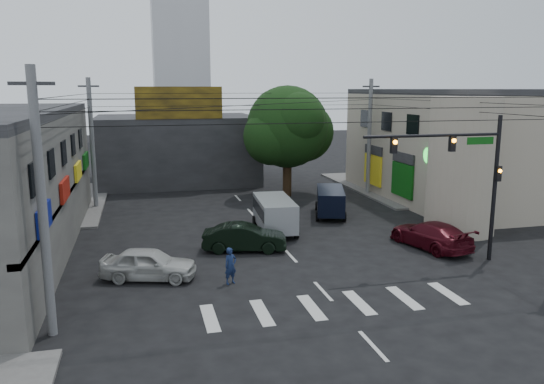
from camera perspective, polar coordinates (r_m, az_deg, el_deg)
name	(u,v)px	position (r m, az deg, el deg)	size (l,w,h in m)	color
ground	(302,268)	(25.59, 3.25, -8.21)	(160.00, 160.00, 0.00)	black
sidewalk_far_right	(437,185)	(48.91, 17.30, 0.72)	(16.00, 16.00, 0.15)	#514F4C
building_right	(474,147)	(44.23, 20.94, 4.58)	(14.00, 18.00, 8.00)	#9E927D
corner_column	(462,166)	(32.92, 19.80, 2.66)	(4.00, 4.00, 8.00)	#9E927D
building_far	(177,149)	(49.46, -10.21, 4.58)	(14.00, 10.00, 6.00)	#232326
billboard	(179,103)	(44.28, -9.95, 9.43)	(7.00, 0.30, 2.60)	olive
tower_distant	(179,5)	(94.31, -10.02, 19.18)	(9.00, 9.00, 44.00)	silver
street_tree	(287,127)	(41.70, 1.67, 6.99)	(6.40, 6.40, 8.70)	black
traffic_gantry	(466,166)	(26.94, 20.15, 2.69)	(7.10, 0.35, 7.20)	black
utility_pole_near_left	(42,206)	(19.22, -23.50, -1.39)	(0.32, 0.32, 9.20)	#59595B
utility_pole_far_left	(92,144)	(39.38, -18.77, 4.89)	(0.32, 0.32, 9.20)	#59595B
utility_pole_far_right	(369,138)	(43.06, 10.43, 5.77)	(0.32, 0.32, 9.20)	#59595B
dark_sedan	(245,237)	(28.07, -2.97, -4.90)	(4.62, 2.49, 1.44)	black
white_compact	(149,264)	(24.59, -13.10, -7.53)	(4.53, 2.82, 1.44)	#B4B4AF
maroon_sedan	(430,235)	(29.78, 16.67, -4.42)	(3.10, 5.34, 1.45)	#440913
silver_minivan	(275,215)	(31.59, 0.28, -2.54)	(2.30, 4.82, 2.02)	#9D9FA4
navy_van	(330,203)	(35.81, 6.28, -1.13)	(3.06, 4.87, 1.82)	black
traffic_officer	(231,266)	(23.46, -4.48, -7.92)	(0.70, 0.60, 1.64)	#142146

